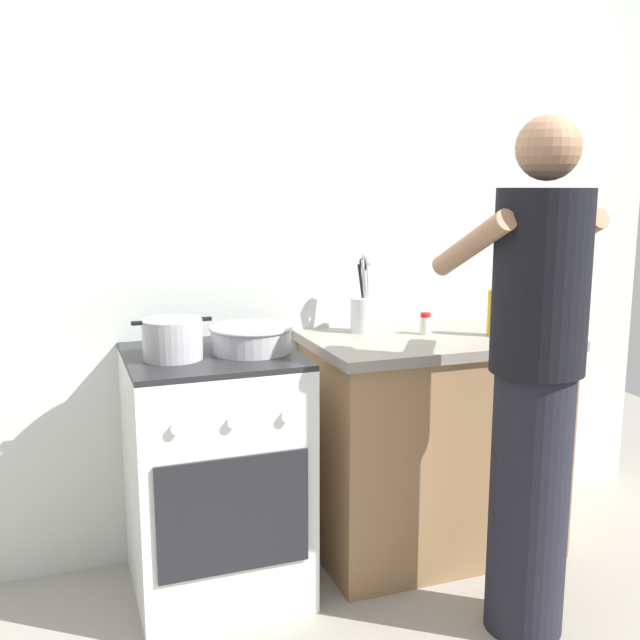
# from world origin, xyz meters

# --- Properties ---
(ground) EXTENTS (6.00, 6.00, 0.00)m
(ground) POSITION_xyz_m (0.00, 0.00, 0.00)
(ground) COLOR gray
(back_wall) EXTENTS (3.20, 0.10, 2.50)m
(back_wall) POSITION_xyz_m (0.20, 0.50, 1.25)
(back_wall) COLOR silver
(back_wall) RESTS_ON ground
(countertop) EXTENTS (1.00, 0.60, 0.90)m
(countertop) POSITION_xyz_m (0.55, 0.15, 0.45)
(countertop) COLOR #99724C
(countertop) RESTS_ON ground
(stove_range) EXTENTS (0.60, 0.62, 0.90)m
(stove_range) POSITION_xyz_m (-0.35, 0.15, 0.45)
(stove_range) COLOR white
(stove_range) RESTS_ON ground
(pot) EXTENTS (0.27, 0.20, 0.14)m
(pot) POSITION_xyz_m (-0.49, 0.11, 0.97)
(pot) COLOR #B2B2B7
(pot) RESTS_ON stove_range
(mixing_bowl) EXTENTS (0.30, 0.30, 0.09)m
(mixing_bowl) POSITION_xyz_m (-0.21, 0.13, 0.95)
(mixing_bowl) COLOR #B7B7BC
(mixing_bowl) RESTS_ON stove_range
(utensil_crock) EXTENTS (0.10, 0.10, 0.32)m
(utensil_crock) POSITION_xyz_m (0.31, 0.32, 0.99)
(utensil_crock) COLOR silver
(utensil_crock) RESTS_ON countertop
(spice_bottle) EXTENTS (0.04, 0.04, 0.09)m
(spice_bottle) POSITION_xyz_m (0.52, 0.19, 0.94)
(spice_bottle) COLOR silver
(spice_bottle) RESTS_ON countertop
(oil_bottle) EXTENTS (0.07, 0.07, 0.23)m
(oil_bottle) POSITION_xyz_m (0.77, 0.07, 1.00)
(oil_bottle) COLOR gold
(oil_bottle) RESTS_ON countertop
(person) EXTENTS (0.41, 0.50, 1.70)m
(person) POSITION_xyz_m (0.58, -0.46, 0.86)
(person) COLOR black
(person) RESTS_ON ground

